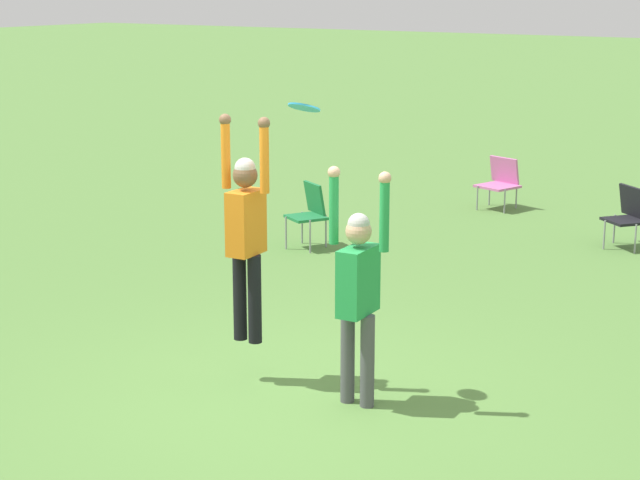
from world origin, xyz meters
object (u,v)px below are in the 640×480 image
object	(u,v)px
frisbee	(304,107)
camping_chair_3	(628,213)
camping_chair_0	(310,210)
person_jumping	(246,225)
person_defending	(358,283)
camping_chair_4	(500,180)

from	to	relation	value
frisbee	camping_chair_3	xyz separation A→B (m)	(0.78, 6.62, -2.00)
frisbee	camping_chair_0	size ratio (longest dim) A/B	0.32
person_jumping	camping_chair_0	distance (m)	5.05
person_defending	camping_chair_4	distance (m)	8.39
frisbee	camping_chair_0	distance (m)	5.50
person_defending	camping_chair_3	bearing A→B (deg)	174.61
person_defending	frisbee	size ratio (longest dim) A/B	7.42
camping_chair_0	camping_chair_4	xyz separation A→B (m)	(1.12, 3.71, -0.06)
camping_chair_3	camping_chair_0	bearing A→B (deg)	71.25
person_defending	frisbee	bearing A→B (deg)	-98.14
person_jumping	camping_chair_0	xyz separation A→B (m)	(-2.26, 4.42, -0.92)
person_jumping	person_defending	bearing A→B (deg)	-90.00
frisbee	person_defending	bearing A→B (deg)	-4.64
person_jumping	frisbee	distance (m)	1.17
person_defending	camping_chair_0	size ratio (longest dim) A/B	2.35
frisbee	camping_chair_3	bearing A→B (deg)	83.29
camping_chair_3	person_jumping	bearing A→B (deg)	117.33
frisbee	camping_chair_4	size ratio (longest dim) A/B	0.34
camping_chair_0	camping_chair_4	bearing A→B (deg)	-77.55
person_defending	camping_chair_0	xyz separation A→B (m)	(-3.35, 4.36, -0.55)
person_defending	camping_chair_3	world-z (taller)	person_defending
camping_chair_3	camping_chair_4	size ratio (longest dim) A/B	1.03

